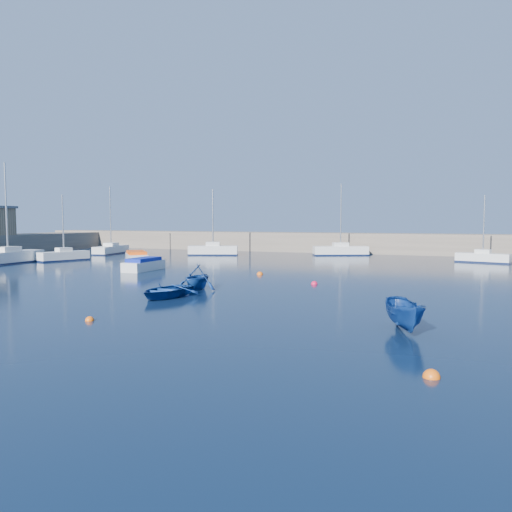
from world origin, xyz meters
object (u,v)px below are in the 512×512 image
at_px(sailboat_4, 111,249).
at_px(sailboat_6, 340,250).
at_px(sailboat_5, 213,250).
at_px(dinghy_right, 405,315).
at_px(motorboat_1, 144,264).
at_px(motorboat_2, 136,256).
at_px(dinghy_left, 197,277).
at_px(sailboat_7, 483,257).
at_px(sailboat_3, 64,256).
at_px(sailboat_2, 8,257).
at_px(dinghy_center, 166,291).

distance_m(sailboat_4, sailboat_6, 29.05).
height_order(sailboat_5, dinghy_right, sailboat_5).
height_order(sailboat_5, sailboat_6, sailboat_6).
distance_m(sailboat_5, motorboat_1, 19.22).
distance_m(motorboat_1, motorboat_2, 9.93).
distance_m(sailboat_6, motorboat_1, 27.23).
xyz_separation_m(sailboat_4, dinghy_left, (26.32, -24.77, 0.22)).
xyz_separation_m(sailboat_7, dinghy_right, (-4.00, -35.45, 0.09)).
height_order(sailboat_3, dinghy_right, sailboat_3).
xyz_separation_m(sailboat_2, sailboat_7, (43.67, 19.07, -0.13)).
xyz_separation_m(motorboat_1, dinghy_right, (23.13, -15.77, 0.11)).
height_order(sailboat_2, dinghy_center, sailboat_2).
bearing_deg(sailboat_4, motorboat_2, -51.90).
xyz_separation_m(dinghy_center, dinghy_left, (0.04, 3.46, 0.39)).
distance_m(sailboat_7, dinghy_right, 35.68).
distance_m(sailboat_2, dinghy_right, 42.92).
bearing_deg(dinghy_right, motorboat_1, 126.25).
bearing_deg(sailboat_6, motorboat_2, 108.68).
bearing_deg(sailboat_6, sailboat_5, 86.38).
xyz_separation_m(sailboat_2, motorboat_2, (10.23, 7.06, -0.16)).
bearing_deg(dinghy_center, motorboat_1, 136.30).
distance_m(motorboat_1, dinghy_right, 27.99).
relative_size(sailboat_2, motorboat_1, 2.18).
xyz_separation_m(sailboat_3, dinghy_left, (23.78, -13.87, 0.22)).
height_order(sailboat_3, sailboat_7, sailboat_3).
bearing_deg(motorboat_1, sailboat_2, 175.35).
xyz_separation_m(sailboat_2, sailboat_3, (2.71, 4.68, -0.11)).
distance_m(sailboat_4, motorboat_1, 23.03).
bearing_deg(dinghy_center, sailboat_4, 139.78).
bearing_deg(dinghy_center, sailboat_2, 161.27).
bearing_deg(sailboat_7, dinghy_center, 165.98).
bearing_deg(motorboat_1, sailboat_4, 132.77).
distance_m(sailboat_4, sailboat_7, 43.64).
height_order(sailboat_3, motorboat_2, sailboat_3).
bearing_deg(sailboat_2, sailboat_6, 37.62).
distance_m(motorboat_1, dinghy_left, 13.14).
height_order(sailboat_7, motorboat_1, sailboat_7).
bearing_deg(sailboat_2, dinghy_right, -25.62).
bearing_deg(sailboat_7, dinghy_right, -171.97).
distance_m(sailboat_6, sailboat_7, 16.52).
height_order(sailboat_7, dinghy_center, sailboat_7).
relative_size(motorboat_1, dinghy_center, 1.22).
relative_size(sailboat_7, dinghy_center, 1.82).
relative_size(sailboat_6, motorboat_1, 1.91).
relative_size(sailboat_7, motorboat_1, 1.49).
bearing_deg(motorboat_1, dinghy_center, -53.06).
bearing_deg(dinghy_right, dinghy_center, 144.76).
distance_m(sailboat_5, dinghy_right, 43.55).
relative_size(sailboat_4, motorboat_1, 1.88).
bearing_deg(sailboat_3, dinghy_left, -12.28).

